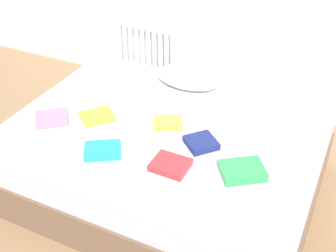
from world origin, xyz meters
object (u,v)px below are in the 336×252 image
Objects in this scene: textbook_pink at (52,118)px; textbook_green at (242,171)px; bed at (165,158)px; pillow at (188,77)px; textbook_lime at (168,123)px; textbook_red at (170,165)px; textbook_navy at (201,143)px; textbook_white at (246,132)px; textbook_yellow at (97,116)px; textbook_teal at (103,150)px; radiator at (145,51)px.

textbook_green is at bearing -38.92° from textbook_pink.
pillow reaches higher than bed.
textbook_lime is 0.89× the size of textbook_pink.
textbook_navy reaches higher than textbook_red.
textbook_pink is at bearing 174.92° from textbook_red.
pillow is at bearing 108.14° from textbook_red.
textbook_white is (0.50, 0.15, 0.28)m from bed.
textbook_lime reaches higher than textbook_yellow.
textbook_yellow is at bearing 168.92° from textbook_lime.
textbook_lime reaches higher than textbook_teal.
textbook_white is 1.31× the size of textbook_navy.
textbook_lime is 0.50m from textbook_white.
textbook_pink is 0.99× the size of textbook_red.
textbook_lime is 0.88× the size of textbook_red.
textbook_white reaches higher than textbook_pink.
textbook_yellow is 1.02× the size of textbook_pink.
textbook_pink is 1.27m from textbook_white.
bed is 0.69m from textbook_green.
bed is 4.09× the size of pillow.
radiator is 2.86× the size of textbook_yellow.
textbook_navy reaches higher than textbook_yellow.
textbook_navy is (-0.21, -0.22, -0.00)m from textbook_white.
radiator is 1.46m from textbook_pink.
radiator is 1.67m from textbook_white.
textbook_pink is at bearing -127.25° from pillow.
textbook_yellow is 0.48m from textbook_lime.
textbook_red is 0.40m from textbook_green.
radiator is at bearing 123.35° from bed.
pillow is at bearing 71.86° from textbook_navy.
radiator reaches higher than textbook_navy.
textbook_green is 0.34m from textbook_navy.
textbook_green is (0.59, -0.22, 0.28)m from bed.
pillow reaches higher than textbook_green.
pillow is 2.81× the size of textbook_navy.
textbook_green is (0.09, -0.37, 0.00)m from textbook_white.
textbook_teal reaches higher than textbook_navy.
textbook_teal is at bearing -117.93° from bed.
textbook_teal is 0.59m from textbook_navy.
textbook_lime is at bearing -148.15° from textbook_white.
textbook_pink reaches higher than bed.
textbook_navy is at bearing -14.66° from bed.
textbook_navy reaches higher than bed.
textbook_white is at bearing -39.20° from radiator.
pillow is 0.71m from textbook_white.
textbook_yellow is 0.39m from textbook_teal.
textbook_white is at bearing -35.97° from textbook_yellow.
bed is 8.31× the size of textbook_green.
radiator is at bearing 53.93° from textbook_yellow.
pillow is 0.76m from textbook_yellow.
radiator is at bearing 138.00° from pillow.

